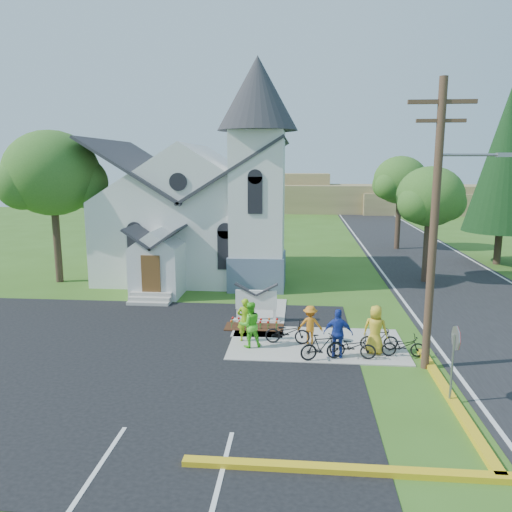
# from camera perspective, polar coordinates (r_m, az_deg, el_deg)

# --- Properties ---
(ground) EXTENTS (120.00, 120.00, 0.00)m
(ground) POSITION_cam_1_polar(r_m,az_deg,el_deg) (20.19, 2.65, -10.42)
(ground) COLOR #38601B
(ground) RESTS_ON ground
(parking_lot) EXTENTS (20.00, 16.00, 0.02)m
(parking_lot) POSITION_cam_1_polar(r_m,az_deg,el_deg) (19.89, -18.62, -11.29)
(parking_lot) COLOR black
(parking_lot) RESTS_ON ground
(road) EXTENTS (8.00, 90.00, 0.02)m
(road) POSITION_cam_1_polar(r_m,az_deg,el_deg) (35.81, 19.94, -1.68)
(road) COLOR black
(road) RESTS_ON ground
(sidewalk) EXTENTS (7.00, 4.00, 0.05)m
(sidewalk) POSITION_cam_1_polar(r_m,az_deg,el_deg) (20.65, 6.94, -9.93)
(sidewalk) COLOR #ABA69A
(sidewalk) RESTS_ON ground
(church) EXTENTS (12.35, 12.00, 13.00)m
(church) POSITION_cam_1_polar(r_m,az_deg,el_deg) (31.99, -6.20, 6.98)
(church) COLOR white
(church) RESTS_ON ground
(church_sign) EXTENTS (2.20, 0.40, 1.70)m
(church_sign) POSITION_cam_1_polar(r_m,az_deg,el_deg) (22.98, 0.02, -5.08)
(church_sign) COLOR #ABA69A
(church_sign) RESTS_ON ground
(flower_bed) EXTENTS (2.60, 1.10, 0.07)m
(flower_bed) POSITION_cam_1_polar(r_m,az_deg,el_deg) (22.41, -0.19, -8.15)
(flower_bed) COLOR #3A1B0F
(flower_bed) RESTS_ON ground
(utility_pole) EXTENTS (3.45, 0.28, 10.00)m
(utility_pole) POSITION_cam_1_polar(r_m,az_deg,el_deg) (18.03, 19.93, 4.11)
(utility_pole) COLOR #4A3125
(utility_pole) RESTS_ON ground
(stop_sign) EXTENTS (0.11, 0.76, 2.48)m
(stop_sign) POSITION_cam_1_polar(r_m,az_deg,el_deg) (16.31, 21.77, -9.76)
(stop_sign) COLOR gray
(stop_sign) RESTS_ON ground
(tree_lot_corner) EXTENTS (5.60, 5.60, 9.15)m
(tree_lot_corner) POSITION_cam_1_polar(r_m,az_deg,el_deg) (32.39, -22.28, 8.71)
(tree_lot_corner) COLOR #3A281F
(tree_lot_corner) RESTS_ON ground
(tree_road_near) EXTENTS (4.00, 4.00, 7.05)m
(tree_road_near) POSITION_cam_1_polar(r_m,az_deg,el_deg) (31.85, 19.27, 6.37)
(tree_road_near) COLOR #3A281F
(tree_road_near) RESTS_ON ground
(tree_road_mid) EXTENTS (4.40, 4.40, 7.80)m
(tree_road_mid) POSITION_cam_1_polar(r_m,az_deg,el_deg) (43.64, 16.15, 8.29)
(tree_road_mid) COLOR #3A281F
(tree_road_mid) RESTS_ON ground
(conifer) EXTENTS (5.20, 5.20, 12.40)m
(conifer) POSITION_cam_1_polar(r_m,az_deg,el_deg) (39.49, 26.64, 9.73)
(conifer) COLOR #3A281F
(conifer) RESTS_ON ground
(distant_hills) EXTENTS (61.00, 10.00, 5.60)m
(distant_hills) POSITION_cam_1_polar(r_m,az_deg,el_deg) (75.38, 7.10, 6.70)
(distant_hills) COLOR olive
(distant_hills) RESTS_ON ground
(cyclist_0) EXTENTS (0.69, 0.49, 1.80)m
(cyclist_0) POSITION_cam_1_polar(r_m,az_deg,el_deg) (20.49, -1.26, -7.28)
(cyclist_0) COLOR #89B815
(cyclist_0) RESTS_ON sidewalk
(bike_0) EXTENTS (1.84, 0.71, 0.95)m
(bike_0) POSITION_cam_1_polar(r_m,az_deg,el_deg) (20.35, 3.62, -8.68)
(bike_0) COLOR black
(bike_0) RESTS_ON sidewalk
(cyclist_1) EXTENTS (1.08, 0.96, 1.84)m
(cyclist_1) POSITION_cam_1_polar(r_m,az_deg,el_deg) (19.85, -0.70, -7.82)
(cyclist_1) COLOR #56DD29
(cyclist_1) RESTS_ON sidewalk
(bike_1) EXTENTS (1.72, 0.93, 0.99)m
(bike_1) POSITION_cam_1_polar(r_m,az_deg,el_deg) (18.88, 7.53, -10.26)
(bike_1) COLOR black
(bike_1) RESTS_ON sidewalk
(cyclist_2) EXTENTS (1.14, 0.57, 1.86)m
(cyclist_2) POSITION_cam_1_polar(r_m,az_deg,el_deg) (19.07, 9.37, -8.71)
(cyclist_2) COLOR #2039A4
(cyclist_2) RESTS_ON sidewalk
(bike_2) EXTENTS (1.80, 0.86, 0.91)m
(bike_2) POSITION_cam_1_polar(r_m,az_deg,el_deg) (19.25, 10.99, -10.09)
(bike_2) COLOR black
(bike_2) RESTS_ON sidewalk
(cyclist_3) EXTENTS (1.02, 0.59, 1.57)m
(cyclist_3) POSITION_cam_1_polar(r_m,az_deg,el_deg) (20.36, 6.21, -7.80)
(cyclist_3) COLOR orange
(cyclist_3) RESTS_ON sidewalk
(bike_3) EXTENTS (1.49, 0.48, 0.89)m
(bike_3) POSITION_cam_1_polar(r_m,az_deg,el_deg) (20.23, 13.89, -9.21)
(bike_3) COLOR black
(bike_3) RESTS_ON sidewalk
(cyclist_4) EXTENTS (1.06, 0.86, 1.88)m
(cyclist_4) POSITION_cam_1_polar(r_m,az_deg,el_deg) (19.72, 13.49, -8.17)
(cyclist_4) COLOR gold
(cyclist_4) RESTS_ON sidewalk
(bike_4) EXTENTS (1.62, 0.60, 0.84)m
(bike_4) POSITION_cam_1_polar(r_m,az_deg,el_deg) (19.83, 16.49, -9.81)
(bike_4) COLOR black
(bike_4) RESTS_ON sidewalk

